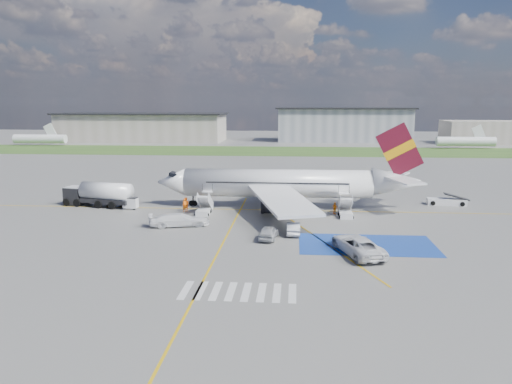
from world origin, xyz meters
TOP-DOWN VIEW (x-y plane):
  - ground at (0.00, 0.00)m, footprint 400.00×400.00m
  - grass_strip at (0.00, 95.00)m, footprint 400.00×30.00m
  - taxiway_line_main at (0.00, 12.00)m, footprint 120.00×0.20m
  - taxiway_line_cross at (-5.00, -10.00)m, footprint 0.20×60.00m
  - taxiway_line_diag at (0.00, 12.00)m, footprint 20.71×56.45m
  - staging_box at (10.00, -4.00)m, footprint 14.00×8.00m
  - crosswalk at (-1.80, -18.00)m, footprint 9.00×4.00m
  - terminal_west at (-55.00, 130.00)m, footprint 60.00×22.00m
  - terminal_centre at (20.00, 135.00)m, footprint 48.00×18.00m
  - terminal_east at (75.00, 128.00)m, footprint 40.00×16.00m
  - airliner at (1.51, 14.00)m, footprint 36.81×32.95m
  - airstairs_fwd at (-9.50, 8.70)m, footprint 1.90×5.20m
  - airstairs_aft at (9.00, 8.70)m, footprint 1.90×5.20m
  - fuel_tanker at (-25.22, 12.58)m, footprint 10.46×4.91m
  - gpu_cart at (-20.20, 11.22)m, footprint 2.00×1.37m
  - belt_loader at (24.28, 17.58)m, footprint 5.86×2.57m
  - car_silver_a at (-0.30, -2.60)m, footprint 2.24×4.50m
  - car_silver_b at (2.35, -0.34)m, footprint 1.51×4.20m
  - van_white_a at (8.62, -7.18)m, footprint 4.59×6.86m
  - van_white_b at (-11.23, 2.14)m, footprint 5.68×3.39m
  - crew_fwd at (-12.33, 10.05)m, footprint 0.77×0.73m
  - crew_nose at (-12.31, 10.70)m, footprint 1.11×1.08m
  - crew_aft at (7.72, 10.09)m, footprint 0.92×0.97m

SIDE VIEW (x-z plane):
  - ground at x=0.00m, z-range 0.00..0.00m
  - grass_strip at x=0.00m, z-range 0.00..0.01m
  - taxiway_line_main at x=0.00m, z-range 0.00..0.01m
  - taxiway_line_cross at x=-5.00m, z-range 0.00..0.01m
  - taxiway_line_diag at x=0.00m, z-range 0.00..0.01m
  - staging_box at x=10.00m, z-range 0.00..0.01m
  - crosswalk at x=-1.80m, z-range 0.00..0.01m
  - belt_loader at x=24.28m, z-range -0.43..1.29m
  - airstairs_fwd at x=-9.50m, z-range -1.18..2.42m
  - airstairs_aft at x=9.00m, z-range -1.18..2.42m
  - car_silver_b at x=2.35m, z-range 0.00..1.38m
  - gpu_cart at x=-20.20m, z-range -0.08..1.52m
  - car_silver_a at x=-0.30m, z-range 0.00..1.47m
  - crew_aft at x=7.72m, z-range 0.00..1.61m
  - crew_fwd at x=-12.33m, z-range 0.00..1.77m
  - crew_nose at x=-12.31m, z-range 0.00..1.80m
  - van_white_b at x=-11.23m, z-range 0.00..2.08m
  - van_white_a at x=8.62m, z-range 0.00..2.36m
  - fuel_tanker at x=-25.22m, z-range -0.27..3.18m
  - airliner at x=1.51m, z-range -2.57..9.35m
  - terminal_east at x=75.00m, z-range 0.00..8.00m
  - terminal_west at x=-55.00m, z-range 0.00..10.00m
  - terminal_centre at x=20.00m, z-range 0.00..12.00m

